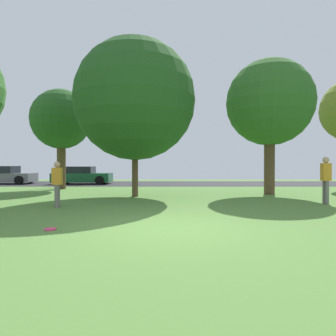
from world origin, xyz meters
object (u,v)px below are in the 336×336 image
object	(u,v)px
oak_tree_right	(60,120)
parked_car_grey	(3,176)
maple_tree_near	(134,100)
street_lamp_post	(58,152)
person_thrower	(324,178)
person_catcher	(56,182)
parked_car_green	(81,176)
frisbee_disc	(49,229)
birch_tree_lone	(268,103)

from	to	relation	value
oak_tree_right	parked_car_grey	distance (m)	8.46
maple_tree_near	street_lamp_post	xyz separation A→B (m)	(-5.44, 5.40, -2.20)
person_thrower	person_catcher	bearing A→B (deg)	-0.00
person_catcher	parked_car_green	distance (m)	12.61
oak_tree_right	parked_car_green	world-z (taller)	oak_tree_right
parked_car_green	street_lamp_post	distance (m)	3.86
person_thrower	frisbee_disc	world-z (taller)	person_thrower
frisbee_disc	street_lamp_post	world-z (taller)	street_lamp_post
oak_tree_right	parked_car_grey	size ratio (longest dim) A/B	1.39
oak_tree_right	person_thrower	world-z (taller)	oak_tree_right
birch_tree_lone	person_catcher	bearing A→B (deg)	-152.91
person_catcher	parked_car_grey	world-z (taller)	person_catcher
birch_tree_lone	parked_car_green	xyz separation A→B (m)	(-11.56, 7.78, -3.91)
person_thrower	street_lamp_post	world-z (taller)	street_lamp_post
maple_tree_near	person_thrower	distance (m)	8.59
maple_tree_near	person_catcher	size ratio (longest dim) A/B	4.56
birch_tree_lone	street_lamp_post	xyz separation A→B (m)	(-12.00, 4.31, -2.27)
person_catcher	frisbee_disc	bearing A→B (deg)	-76.85
street_lamp_post	person_thrower	bearing A→B (deg)	-31.97
maple_tree_near	parked_car_green	xyz separation A→B (m)	(-5.00, 8.87, -3.84)
person_thrower	parked_car_grey	world-z (taller)	person_thrower
maple_tree_near	person_catcher	xyz separation A→B (m)	(-2.31, -3.45, -3.58)
maple_tree_near	parked_car_green	size ratio (longest dim) A/B	1.69
birch_tree_lone	person_thrower	xyz separation A→B (m)	(0.85, -3.71, -3.54)
person_thrower	parked_car_grey	bearing A→B (deg)	-37.16
person_thrower	street_lamp_post	bearing A→B (deg)	-36.83
frisbee_disc	parked_car_green	xyz separation A→B (m)	(-3.84, 15.85, 0.60)
street_lamp_post	parked_car_grey	bearing A→B (deg)	146.94
maple_tree_near	oak_tree_right	bearing A→B (deg)	139.32
person_catcher	frisbee_disc	distance (m)	3.81
parked_car_grey	street_lamp_post	bearing A→B (deg)	-33.06
person_thrower	frisbee_disc	size ratio (longest dim) A/B	6.54
frisbee_disc	parked_car_grey	size ratio (longest dim) A/B	0.06
parked_car_grey	parked_car_green	size ratio (longest dim) A/B	1.00
oak_tree_right	person_thrower	size ratio (longest dim) A/B	3.39
person_catcher	oak_tree_right	bearing A→B (deg)	103.83
oak_tree_right	person_thrower	bearing A→B (deg)	-29.04
parked_car_grey	person_thrower	bearing A→B (deg)	-32.30
maple_tree_near	frisbee_disc	bearing A→B (deg)	-99.41
person_catcher	street_lamp_post	distance (m)	9.49
frisbee_disc	parked_car_green	distance (m)	16.32
birch_tree_lone	frisbee_disc	xyz separation A→B (m)	(-7.72, -8.07, -4.51)
parked_car_grey	street_lamp_post	xyz separation A→B (m)	(5.50, -3.58, 1.63)
frisbee_disc	parked_car_grey	distance (m)	18.73
maple_tree_near	frisbee_disc	distance (m)	8.35
birch_tree_lone	oak_tree_right	bearing A→B (deg)	164.73
parked_car_grey	street_lamp_post	size ratio (longest dim) A/B	0.95
person_thrower	person_catcher	distance (m)	9.75
birch_tree_lone	frisbee_disc	world-z (taller)	birch_tree_lone
maple_tree_near	frisbee_disc	size ratio (longest dim) A/B	26.76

